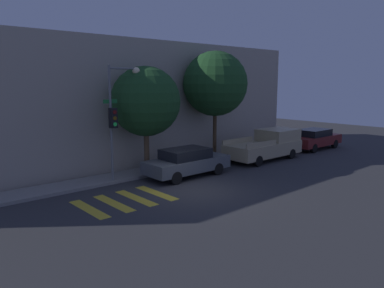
{
  "coord_description": "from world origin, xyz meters",
  "views": [
    {
      "loc": [
        -10.43,
        -11.66,
        4.64
      ],
      "look_at": [
        1.72,
        2.1,
        1.6
      ],
      "focal_mm": 35.0,
      "sensor_mm": 36.0,
      "label": 1
    }
  ],
  "objects_px": {
    "traffic_light_pole": "(118,108)",
    "pickup_truck": "(267,145)",
    "tree_midblock": "(215,84)",
    "sedan_near_corner": "(187,162)",
    "sedan_middle": "(314,138)",
    "tree_near_corner": "(146,102)"
  },
  "relations": [
    {
      "from": "tree_near_corner",
      "to": "tree_midblock",
      "type": "height_order",
      "value": "tree_midblock"
    },
    {
      "from": "sedan_near_corner",
      "to": "sedan_middle",
      "type": "relative_size",
      "value": 0.99
    },
    {
      "from": "tree_near_corner",
      "to": "traffic_light_pole",
      "type": "bearing_deg",
      "value": -164.32
    },
    {
      "from": "pickup_truck",
      "to": "sedan_middle",
      "type": "xyz_separation_m",
      "value": [
        5.38,
        -0.0,
        -0.13
      ]
    },
    {
      "from": "pickup_truck",
      "to": "tree_midblock",
      "type": "xyz_separation_m",
      "value": [
        -2.69,
        1.8,
        3.67
      ]
    },
    {
      "from": "tree_near_corner",
      "to": "sedan_near_corner",
      "type": "bearing_deg",
      "value": -57.59
    },
    {
      "from": "traffic_light_pole",
      "to": "tree_midblock",
      "type": "height_order",
      "value": "tree_midblock"
    },
    {
      "from": "traffic_light_pole",
      "to": "pickup_truck",
      "type": "distance_m",
      "value": 9.9
    },
    {
      "from": "tree_midblock",
      "to": "traffic_light_pole",
      "type": "bearing_deg",
      "value": -175.5
    },
    {
      "from": "sedan_near_corner",
      "to": "sedan_middle",
      "type": "distance_m",
      "value": 11.81
    },
    {
      "from": "pickup_truck",
      "to": "traffic_light_pole",
      "type": "bearing_deg",
      "value": 172.36
    },
    {
      "from": "tree_near_corner",
      "to": "tree_midblock",
      "type": "bearing_deg",
      "value": 0.0
    },
    {
      "from": "traffic_light_pole",
      "to": "pickup_truck",
      "type": "height_order",
      "value": "traffic_light_pole"
    },
    {
      "from": "sedan_middle",
      "to": "pickup_truck",
      "type": "bearing_deg",
      "value": 180.0
    },
    {
      "from": "sedan_near_corner",
      "to": "tree_near_corner",
      "type": "relative_size",
      "value": 0.81
    },
    {
      "from": "sedan_middle",
      "to": "sedan_near_corner",
      "type": "bearing_deg",
      "value": 180.0
    },
    {
      "from": "pickup_truck",
      "to": "tree_midblock",
      "type": "distance_m",
      "value": 4.9
    },
    {
      "from": "pickup_truck",
      "to": "tree_midblock",
      "type": "height_order",
      "value": "tree_midblock"
    },
    {
      "from": "sedan_near_corner",
      "to": "pickup_truck",
      "type": "distance_m",
      "value": 6.42
    },
    {
      "from": "traffic_light_pole",
      "to": "pickup_truck",
      "type": "relative_size",
      "value": 1.04
    },
    {
      "from": "traffic_light_pole",
      "to": "pickup_truck",
      "type": "xyz_separation_m",
      "value": [
        9.47,
        -1.27,
        -2.61
      ]
    },
    {
      "from": "traffic_light_pole",
      "to": "sedan_middle",
      "type": "height_order",
      "value": "traffic_light_pole"
    }
  ]
}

